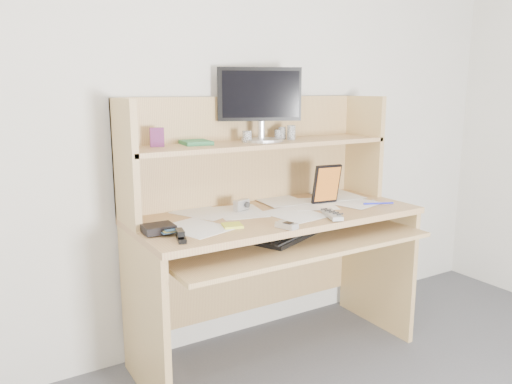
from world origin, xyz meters
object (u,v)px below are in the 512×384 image
game_case (326,184)px  monitor (260,102)px  desk (268,220)px  tv_remote (332,214)px  keyboard (291,235)px

game_case → monitor: (-0.30, 0.17, 0.42)m
desk → tv_remote: (0.16, -0.29, 0.07)m
desk → game_case: 0.36m
game_case → monitor: size_ratio=0.52×
desk → monitor: bearing=82.2°
tv_remote → game_case: (0.15, 0.22, 0.09)m
keyboard → game_case: size_ratio=2.12×
keyboard → game_case: game_case is taller
game_case → monitor: monitor is taller
tv_remote → monitor: size_ratio=0.47×
keyboard → tv_remote: bearing=-59.2°
tv_remote → monitor: monitor is taller
monitor → tv_remote: bearing=-45.9°
keyboard → tv_remote: 0.21m
keyboard → monitor: monitor is taller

